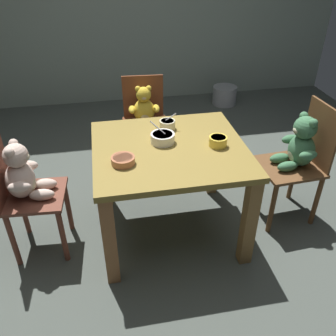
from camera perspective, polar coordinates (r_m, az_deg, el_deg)
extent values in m
cube|color=#464D47|center=(2.76, 0.20, -9.73)|extent=(5.20, 5.20, 0.04)
cube|color=olive|center=(2.34, 0.23, 2.96)|extent=(0.98, 0.90, 0.04)
cube|color=brown|center=(2.21, -9.17, -11.27)|extent=(0.08, 0.08, 0.66)
cube|color=olive|center=(2.35, 12.65, -8.36)|extent=(0.08, 0.08, 0.66)
cube|color=olive|center=(2.83, -10.01, -0.07)|extent=(0.08, 0.08, 0.66)
cube|color=olive|center=(2.94, 7.10, 1.66)|extent=(0.08, 0.08, 0.66)
cube|color=brown|center=(2.48, -20.19, -4.15)|extent=(0.40, 0.39, 0.02)
cylinder|color=brown|center=(2.47, -16.25, -10.25)|extent=(0.04, 0.04, 0.43)
cylinder|color=brown|center=(2.70, -15.49, -5.77)|extent=(0.04, 0.04, 0.43)
cylinder|color=brown|center=(2.55, -23.27, -10.41)|extent=(0.04, 0.04, 0.43)
cylinder|color=brown|center=(2.78, -21.89, -6.05)|extent=(0.04, 0.04, 0.43)
ellipsoid|color=beige|center=(2.43, -22.26, -1.77)|extent=(0.19, 0.22, 0.24)
ellipsoid|color=beige|center=(2.42, -20.91, -1.93)|extent=(0.07, 0.12, 0.14)
sphere|color=beige|center=(2.34, -22.93, 1.77)|extent=(0.15, 0.15, 0.15)
ellipsoid|color=beige|center=(2.33, -21.61, 1.64)|extent=(0.06, 0.06, 0.04)
sphere|color=beige|center=(2.27, -23.75, 2.27)|extent=(0.06, 0.06, 0.06)
sphere|color=beige|center=(2.36, -23.18, 3.58)|extent=(0.06, 0.06, 0.06)
ellipsoid|color=beige|center=(2.31, -22.38, -2.79)|extent=(0.14, 0.08, 0.07)
ellipsoid|color=beige|center=(2.50, -21.29, 0.36)|extent=(0.14, 0.08, 0.07)
ellipsoid|color=beige|center=(2.40, -19.26, -4.01)|extent=(0.16, 0.08, 0.07)
ellipsoid|color=beige|center=(2.49, -18.84, -2.42)|extent=(0.16, 0.08, 0.07)
cube|color=brown|center=(2.75, 18.49, 0.19)|extent=(0.44, 0.41, 0.02)
cube|color=brown|center=(2.75, 22.91, 4.83)|extent=(0.04, 0.35, 0.45)
cylinder|color=brown|center=(2.91, 13.15, -2.27)|extent=(0.04, 0.04, 0.43)
cylinder|color=brown|center=(2.69, 16.10, -6.16)|extent=(0.04, 0.04, 0.43)
cylinder|color=brown|center=(3.07, 19.12, -1.24)|extent=(0.04, 0.04, 0.43)
cylinder|color=brown|center=(2.87, 22.36, -4.81)|extent=(0.04, 0.04, 0.43)
ellipsoid|color=#41754E|center=(2.73, 20.28, 2.67)|extent=(0.19, 0.22, 0.24)
ellipsoid|color=beige|center=(2.70, 19.22, 2.32)|extent=(0.07, 0.12, 0.14)
sphere|color=#41754E|center=(2.64, 20.84, 5.97)|extent=(0.16, 0.16, 0.16)
ellipsoid|color=beige|center=(2.62, 19.72, 5.63)|extent=(0.06, 0.07, 0.05)
sphere|color=#41754E|center=(2.66, 20.64, 7.68)|extent=(0.06, 0.06, 0.06)
sphere|color=#41754E|center=(2.58, 21.94, 6.58)|extent=(0.06, 0.06, 0.06)
ellipsoid|color=#41754E|center=(2.78, 18.72, 4.33)|extent=(0.14, 0.07, 0.07)
ellipsoid|color=#41754E|center=(2.62, 21.23, 1.88)|extent=(0.14, 0.07, 0.07)
ellipsoid|color=#41754E|center=(2.75, 17.18, 1.50)|extent=(0.16, 0.08, 0.07)
ellipsoid|color=#41754E|center=(2.67, 18.34, 0.24)|extent=(0.16, 0.08, 0.07)
cube|color=brown|center=(3.18, -3.64, 6.58)|extent=(0.41, 0.40, 0.02)
cube|color=brown|center=(3.26, -3.97, 11.17)|extent=(0.36, 0.04, 0.38)
cylinder|color=brown|center=(3.15, -6.29, 1.47)|extent=(0.04, 0.04, 0.43)
cylinder|color=brown|center=(3.16, -0.36, 1.84)|extent=(0.04, 0.04, 0.43)
cylinder|color=brown|center=(3.42, -6.42, 4.25)|extent=(0.04, 0.04, 0.43)
cylinder|color=brown|center=(3.43, -0.94, 4.59)|extent=(0.04, 0.04, 0.43)
ellipsoid|color=gold|center=(3.19, -3.79, 8.99)|extent=(0.19, 0.17, 0.21)
ellipsoid|color=beige|center=(3.14, -3.73, 8.44)|extent=(0.10, 0.06, 0.13)
sphere|color=gold|center=(3.12, -3.89, 11.49)|extent=(0.13, 0.13, 0.13)
ellipsoid|color=beige|center=(3.08, -3.83, 11.02)|extent=(0.05, 0.05, 0.04)
sphere|color=gold|center=(3.11, -4.78, 12.34)|extent=(0.05, 0.05, 0.05)
sphere|color=gold|center=(3.11, -3.08, 12.43)|extent=(0.05, 0.05, 0.05)
ellipsoid|color=gold|center=(3.15, -5.69, 9.14)|extent=(0.07, 0.12, 0.06)
ellipsoid|color=gold|center=(3.16, -1.88, 9.36)|extent=(0.07, 0.12, 0.06)
ellipsoid|color=gold|center=(3.12, -4.55, 6.87)|extent=(0.07, 0.14, 0.06)
ellipsoid|color=gold|center=(3.12, -2.68, 6.98)|extent=(0.07, 0.14, 0.06)
cylinder|color=#B86E4B|center=(2.16, -7.10, 1.21)|extent=(0.14, 0.14, 0.05)
cylinder|color=#B86E4B|center=(2.17, -7.07, 0.81)|extent=(0.08, 0.08, 0.01)
cylinder|color=beige|center=(2.15, -7.14, 1.66)|extent=(0.12, 0.12, 0.01)
cylinder|color=white|center=(2.36, -0.85, 4.74)|extent=(0.16, 0.16, 0.06)
cylinder|color=white|center=(2.37, -0.84, 4.19)|extent=(0.09, 0.09, 0.01)
cylinder|color=beige|center=(2.35, -0.85, 5.30)|extent=(0.13, 0.13, 0.01)
cylinder|color=#BCBCC1|center=(2.34, -1.67, 6.38)|extent=(0.10, 0.07, 0.08)
ellipsoid|color=#BCBCC1|center=(2.35, -0.59, 5.16)|extent=(0.04, 0.04, 0.01)
cylinder|color=yellow|center=(2.35, 7.88, 4.19)|extent=(0.12, 0.12, 0.06)
cylinder|color=yellow|center=(2.36, 7.83, 3.64)|extent=(0.06, 0.06, 0.01)
cylinder|color=#D0B48A|center=(2.33, 7.93, 4.74)|extent=(0.10, 0.10, 0.01)
cylinder|color=beige|center=(2.53, -0.11, 6.85)|extent=(0.11, 0.11, 0.06)
cylinder|color=beige|center=(2.55, -0.11, 6.33)|extent=(0.06, 0.06, 0.01)
cylinder|color=beige|center=(2.52, -0.11, 7.38)|extent=(0.09, 0.09, 0.01)
cylinder|color=#BCBCC1|center=(2.51, 0.46, 8.05)|extent=(0.08, 0.02, 0.06)
ellipsoid|color=#BCBCC1|center=(2.52, -0.30, 7.29)|extent=(0.03, 0.03, 0.01)
cylinder|color=#93969B|center=(4.73, 8.90, 11.26)|extent=(0.30, 0.30, 0.23)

